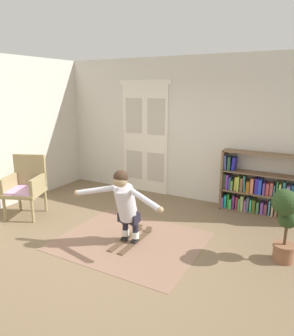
{
  "coord_description": "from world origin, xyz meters",
  "views": [
    {
      "loc": [
        2.32,
        -3.43,
        2.28
      ],
      "look_at": [
        -0.01,
        0.8,
        1.05
      ],
      "focal_mm": 33.59,
      "sensor_mm": 36.0,
      "label": 1
    }
  ],
  "objects_px": {
    "potted_plant": "(286,214)",
    "skis_pair": "(132,239)",
    "wicker_chair": "(26,184)",
    "person_skier": "(125,202)",
    "bookshelf": "(267,192)"
  },
  "relations": [
    {
      "from": "bookshelf",
      "to": "potted_plant",
      "type": "distance_m",
      "value": 1.66
    },
    {
      "from": "bookshelf",
      "to": "wicker_chair",
      "type": "height_order",
      "value": "bookshelf"
    },
    {
      "from": "wicker_chair",
      "to": "person_skier",
      "type": "height_order",
      "value": "person_skier"
    },
    {
      "from": "bookshelf",
      "to": "skis_pair",
      "type": "xyz_separation_m",
      "value": [
        -1.64,
        -2.06,
        -0.43
      ]
    },
    {
      "from": "bookshelf",
      "to": "potted_plant",
      "type": "height_order",
      "value": "bookshelf"
    },
    {
      "from": "wicker_chair",
      "to": "person_skier",
      "type": "xyz_separation_m",
      "value": [
        2.22,
        -0.11,
        0.1
      ]
    },
    {
      "from": "skis_pair",
      "to": "potted_plant",
      "type": "bearing_deg",
      "value": 12.97
    },
    {
      "from": "wicker_chair",
      "to": "person_skier",
      "type": "bearing_deg",
      "value": -2.95
    },
    {
      "from": "potted_plant",
      "to": "skis_pair",
      "type": "distance_m",
      "value": 2.24
    },
    {
      "from": "wicker_chair",
      "to": "skis_pair",
      "type": "xyz_separation_m",
      "value": [
        2.22,
        0.05,
        -0.56
      ]
    },
    {
      "from": "bookshelf",
      "to": "skis_pair",
      "type": "distance_m",
      "value": 2.67
    },
    {
      "from": "wicker_chair",
      "to": "potted_plant",
      "type": "relative_size",
      "value": 1.07
    },
    {
      "from": "potted_plant",
      "to": "skis_pair",
      "type": "xyz_separation_m",
      "value": [
        -2.09,
        -0.48,
        -0.66
      ]
    },
    {
      "from": "person_skier",
      "to": "potted_plant",
      "type": "bearing_deg",
      "value": 17.18
    },
    {
      "from": "wicker_chair",
      "to": "potted_plant",
      "type": "xyz_separation_m",
      "value": [
        4.3,
        0.53,
        0.1
      ]
    }
  ]
}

